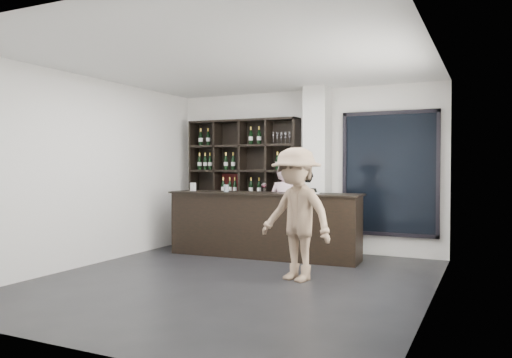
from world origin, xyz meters
The scene contains 12 objects.
floor centered at (0.00, 0.00, -0.01)m, with size 5.00×5.50×0.01m, color black.
wine_shelf centered at (-1.15, 2.57, 1.20)m, with size 2.20×0.35×2.40m, color black, non-canonical shape.
structural_column centered at (0.35, 2.47, 1.45)m, with size 0.40×0.40×2.90m, color silver.
glass_panel centered at (1.55, 2.69, 1.40)m, with size 1.60×0.08×2.10m.
tasting_counter centered at (-0.35, 1.75, 0.54)m, with size 3.29×0.68×1.08m.
taster_pink centered at (-0.15, 2.20, 0.78)m, with size 0.57×0.37×1.56m, color beige.
taster_black centered at (0.21, 2.40, 0.77)m, with size 0.75×0.58×1.54m, color black.
customer centered at (0.75, 0.40, 0.89)m, with size 1.15×0.66×1.77m, color #8E7157.
wine_glass centered at (-0.32, 1.72, 1.18)m, with size 0.08×0.08×0.19m, color white, non-canonical shape.
spit_cup centered at (-1.03, 1.70, 1.15)m, with size 0.09×0.09×0.12m, color white.
napkin_stack centered at (0.56, 1.78, 1.09)m, with size 0.11×0.11×0.02m, color white.
card_stand centered at (-1.71, 1.71, 1.16)m, with size 0.10×0.05×0.14m, color white.
Camera 1 is at (3.12, -5.82, 1.53)m, focal length 35.00 mm.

